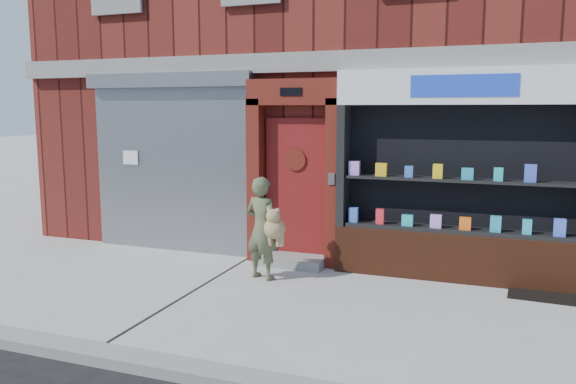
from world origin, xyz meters
The scene contains 8 objects.
ground centered at (0.00, 0.00, 0.00)m, with size 80.00×80.00×0.00m, color #9E9E99.
curb centered at (0.00, -2.15, 0.06)m, with size 60.00×0.30×0.12m, color gray.
building centered at (0.00, 5.99, 4.00)m, with size 12.00×8.16×8.00m.
shutter_bay centered at (-3.00, 1.93, 1.72)m, with size 3.10×0.30×3.04m.
red_door_bay centered at (-0.75, 1.86, 1.46)m, with size 1.52×0.58×2.90m.
pharmacy_bay centered at (1.75, 1.81, 1.37)m, with size 3.50×0.41×3.00m.
woman centered at (-0.87, 0.90, 0.75)m, with size 0.68×0.49×1.49m.
doormat centered at (2.97, 1.51, 0.01)m, with size 1.03×0.72×0.03m, color black.
Camera 1 is at (2.17, -6.38, 2.43)m, focal length 35.00 mm.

